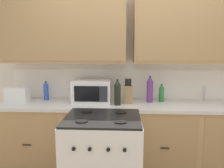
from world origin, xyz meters
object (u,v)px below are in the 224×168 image
object	(u,v)px
toaster	(18,94)
bottle_violet	(150,90)
bottle_green	(161,93)
knife_block	(128,94)
stove_range	(103,161)
bottle_blue	(46,91)
bottle_dark	(117,93)
microwave	(92,91)

from	to	relation	value
toaster	bottle_violet	bearing A→B (deg)	2.48
bottle_green	knife_block	bearing A→B (deg)	-167.80
toaster	knife_block	size ratio (longest dim) A/B	0.90
bottle_green	bottle_violet	world-z (taller)	bottle_violet
stove_range	bottle_blue	bearing A→B (deg)	136.51
toaster	bottle_blue	world-z (taller)	bottle_blue
toaster	bottle_violet	size ratio (longest dim) A/B	0.83
toaster	bottle_dark	xyz separation A→B (m)	(1.29, -0.10, 0.06)
bottle_green	bottle_dark	xyz separation A→B (m)	(-0.56, -0.21, 0.04)
knife_block	bottle_dark	size ratio (longest dim) A/B	0.98
knife_block	bottle_blue	distance (m)	1.10
bottle_dark	bottle_violet	distance (m)	0.44
microwave	bottle_violet	world-z (taller)	bottle_violet
knife_block	bottle_dark	xyz separation A→B (m)	(-0.13, -0.11, 0.04)
microwave	bottle_green	size ratio (longest dim) A/B	2.12
knife_block	bottle_blue	xyz separation A→B (m)	(-1.09, 0.12, 0.01)
bottle_blue	bottle_violet	size ratio (longest dim) A/B	0.75
bottle_violet	bottle_blue	bearing A→B (deg)	177.18
stove_range	bottle_violet	world-z (taller)	bottle_violet
knife_block	bottle_violet	bearing A→B (deg)	11.60
stove_range	bottle_blue	size ratio (longest dim) A/B	3.74
toaster	bottle_green	world-z (taller)	bottle_green
toaster	bottle_violet	world-z (taller)	bottle_violet
bottle_dark	bottle_violet	bearing A→B (deg)	22.76
bottle_blue	bottle_dark	world-z (taller)	bottle_dark
microwave	bottle_blue	size ratio (longest dim) A/B	1.89
microwave	toaster	bearing A→B (deg)	-176.95
bottle_blue	bottle_dark	xyz separation A→B (m)	(0.96, -0.24, 0.03)
knife_block	bottle_blue	size ratio (longest dim) A/B	1.22
microwave	bottle_blue	distance (m)	0.64
knife_block	bottle_green	xyz separation A→B (m)	(0.43, 0.09, -0.00)
microwave	bottle_violet	distance (m)	0.74
bottle_green	bottle_dark	size ratio (longest dim) A/B	0.72
knife_block	bottle_violet	size ratio (longest dim) A/B	0.92
microwave	knife_block	distance (m)	0.46
microwave	toaster	distance (m)	0.96
bottle_violet	stove_range	bearing A→B (deg)	-126.66
stove_range	microwave	world-z (taller)	microwave
stove_range	knife_block	distance (m)	0.91
knife_block	bottle_green	size ratio (longest dim) A/B	1.37
stove_range	bottle_green	bearing A→B (deg)	47.69
bottle_blue	bottle_violet	distance (m)	1.37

